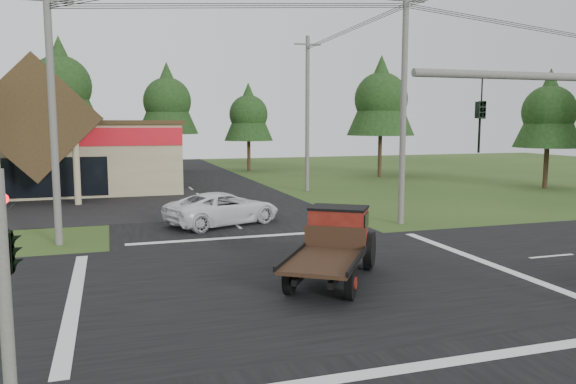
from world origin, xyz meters
name	(u,v)px	position (x,y,z in m)	size (l,w,h in m)	color
ground	(303,279)	(0.00, 0.00, 0.00)	(120.00, 120.00, 0.00)	#2C4619
road_ns	(303,279)	(0.00, 0.00, 0.01)	(12.00, 120.00, 0.02)	black
road_ew	(303,279)	(0.00, 0.00, 0.01)	(120.00, 12.00, 0.02)	black
traffic_signal_corner	(2,225)	(-7.50, -7.32, 3.52)	(0.53, 2.48, 4.40)	#595651
utility_pole_nw	(53,115)	(-8.00, 8.00, 5.39)	(2.00, 0.30, 10.50)	#595651
utility_pole_ne	(404,105)	(8.00, 8.00, 5.89)	(2.00, 0.30, 11.50)	#595651
utility_pole_n	(307,113)	(8.00, 22.00, 5.74)	(2.00, 0.30, 11.20)	#595651
tree_row_c	(60,83)	(-10.00, 41.00, 8.72)	(7.28, 7.28, 13.13)	#332316
tree_row_d	(167,99)	(0.00, 42.00, 7.38)	(6.16, 6.16, 11.11)	#332316
tree_row_e	(248,112)	(8.00, 40.00, 6.03)	(5.04, 5.04, 9.09)	#332316
tree_side_ne	(381,96)	(18.00, 30.00, 7.38)	(6.16, 6.16, 11.11)	#332316
tree_side_e_near	(549,109)	(26.00, 18.00, 6.03)	(5.04, 5.04, 9.09)	#332316
antique_flatbed_truck	(332,247)	(0.75, -0.59, 1.16)	(2.12, 5.56, 2.32)	#5A0C0D
white_pickup	(223,208)	(-0.56, 10.47, 0.81)	(2.70, 5.85, 1.62)	white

